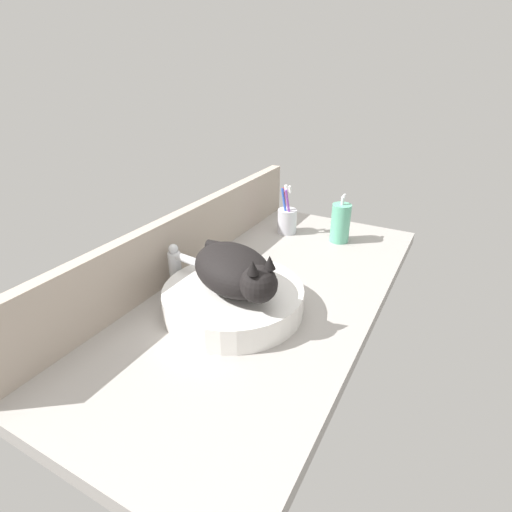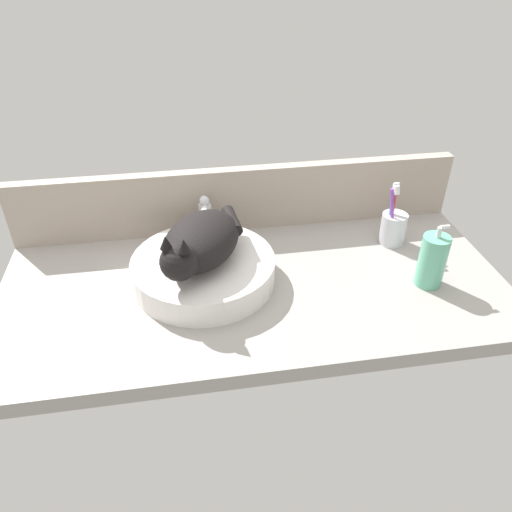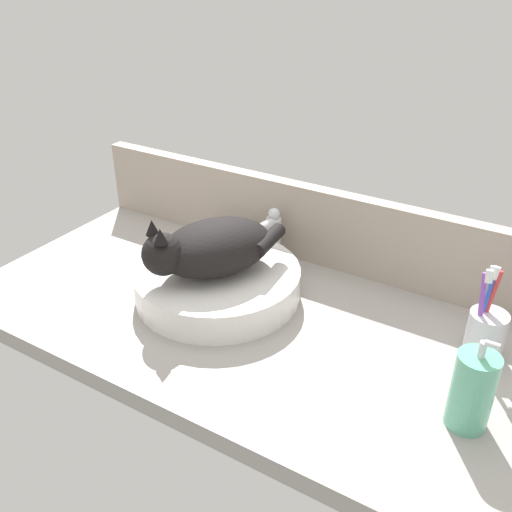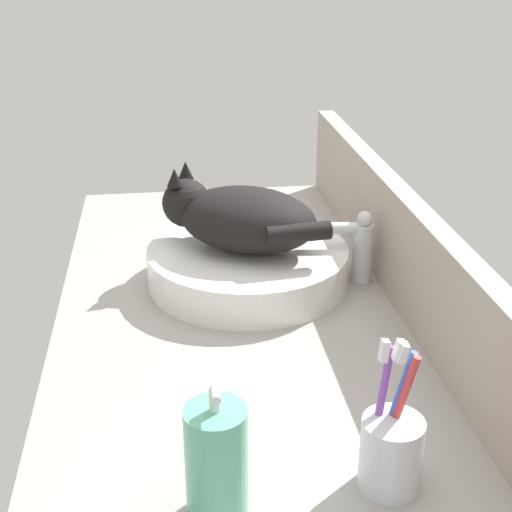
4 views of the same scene
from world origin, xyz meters
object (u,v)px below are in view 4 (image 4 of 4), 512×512
soap_dispenser (217,463)px  toothbrush_cup (391,449)px  sink_basin (248,265)px  faucet (357,244)px  cat (240,217)px

soap_dispenser → toothbrush_cup: toothbrush_cup is taller
sink_basin → toothbrush_cup: 55.15cm
sink_basin → faucet: size_ratio=2.66×
sink_basin → cat: cat is taller
sink_basin → toothbrush_cup: toothbrush_cup is taller
soap_dispenser → toothbrush_cup: size_ratio=0.91×
cat → toothbrush_cup: 56.42cm
cat → faucet: size_ratio=2.21×
sink_basin → soap_dispenser: bearing=-10.3°
cat → faucet: bearing=82.5°
sink_basin → toothbrush_cup: size_ratio=1.94×
cat → soap_dispenser: (56.71, -8.98, -5.53)cm
sink_basin → faucet: 19.98cm
sink_basin → cat: (-0.58, -1.24, 9.14)cm
soap_dispenser → faucet: bearing=151.2°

